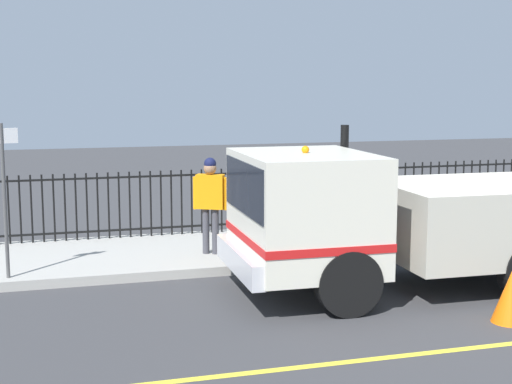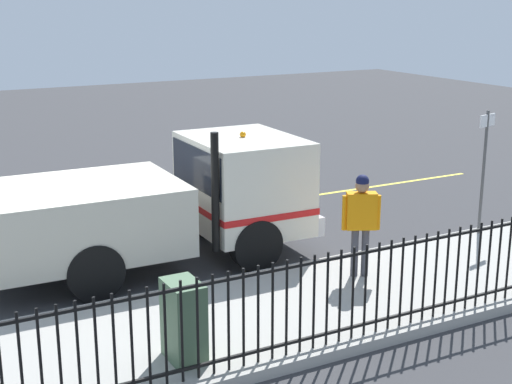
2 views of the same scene
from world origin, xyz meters
name	(u,v)px [view 2 (image 2 of 2)]	position (x,y,z in m)	size (l,w,h in m)	color
ground_plane	(82,275)	(0.00, 0.00, 0.00)	(56.19, 56.19, 0.00)	#38383A
sidewalk_slab	(145,344)	(3.22, 0.00, 0.08)	(3.16, 25.54, 0.16)	#A3A099
lane_marking	(47,235)	(-2.62, 0.00, 0.00)	(0.12, 22.99, 0.01)	yellow
work_truck	(170,198)	(0.10, 1.67, 1.23)	(2.59, 6.21, 2.59)	silver
worker_standing	(361,215)	(2.68, 4.07, 1.25)	(0.42, 0.60, 1.78)	orange
iron_fence	(182,331)	(4.58, 0.00, 0.84)	(0.04, 21.75, 1.35)	black
utility_cabinet	(184,321)	(4.05, 0.25, 0.71)	(0.63, 0.42, 1.09)	#4C6B4C
traffic_cone	(97,222)	(-1.86, 0.85, 0.37)	(0.52, 0.52, 0.74)	orange
street_sign	(484,158)	(1.92, 7.60, 1.71)	(0.15, 0.49, 2.50)	#4C4C4C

